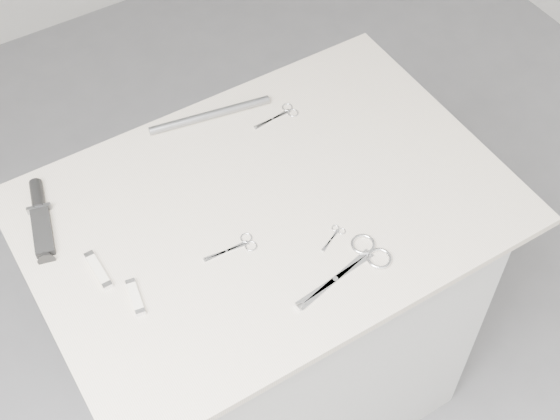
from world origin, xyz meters
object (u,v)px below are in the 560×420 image
embroidery_scissors_b (282,114)px  metal_rail (210,115)px  embroidery_scissors_a (239,246)px  tiny_scissors (334,235)px  large_shears (359,261)px  sheathed_knife (40,215)px  plinth (270,319)px  pocket_knife_a (135,297)px  pocket_knife_b (98,270)px

embroidery_scissors_b → metal_rail: metal_rail is taller
embroidery_scissors_a → tiny_scissors: same height
large_shears → sheathed_knife: sheathed_knife is taller
plinth → pocket_knife_a: bearing=-169.2°
plinth → pocket_knife_b: (-0.37, 0.03, 0.48)m
plinth → sheathed_knife: (-0.42, 0.22, 0.48)m
plinth → embroidery_scissors_b: (0.17, 0.21, 0.47)m
embroidery_scissors_b → pocket_knife_b: size_ratio=1.17×
plinth → metal_rail: bearing=86.2°
plinth → pocket_knife_a: 0.58m
tiny_scissors → metal_rail: (-0.05, 0.43, 0.01)m
metal_rail → tiny_scissors: bearing=-82.8°
plinth → metal_rail: (0.02, 0.29, 0.48)m
plinth → embroidery_scissors_a: 0.49m
metal_rail → pocket_knife_b: bearing=-146.4°
sheathed_knife → metal_rail: size_ratio=0.69×
sheathed_knife → metal_rail: 0.44m
plinth → embroidery_scissors_b: size_ratio=7.97×
embroidery_scissors_b → pocket_knife_b: pocket_knife_b is taller
tiny_scissors → sheathed_knife: bearing=118.3°
metal_rail → plinth: bearing=-93.8°
tiny_scissors → pocket_knife_a: size_ratio=0.86×
tiny_scissors → metal_rail: bearing=71.7°
sheathed_knife → metal_rail: bearing=-66.1°
metal_rail → large_shears: bearing=-83.4°
plinth → metal_rail: size_ratio=3.13×
tiny_scissors → sheathed_knife: size_ratio=0.36×
plinth → sheathed_knife: size_ratio=4.55×
pocket_knife_a → large_shears: bearing=-100.6°
large_shears → sheathed_knife: 0.66m
pocket_knife_b → large_shears: bearing=-120.0°
pocket_knife_b → tiny_scissors: bearing=-112.0°
plinth → embroidery_scissors_b: bearing=52.0°
embroidery_scissors_a → sheathed_knife: bearing=142.7°
pocket_knife_a → pocket_knife_b: size_ratio=0.86×
plinth → large_shears: size_ratio=4.00×
plinth → pocket_knife_a: pocket_knife_a is taller
plinth → large_shears: (0.08, -0.22, 0.47)m
tiny_scissors → pocket_knife_b: bearing=133.5°
large_shears → embroidery_scissors_b: size_ratio=1.99×
tiny_scissors → pocket_knife_b: (-0.44, 0.17, 0.00)m
embroidery_scissors_b → tiny_scissors: bearing=-108.6°
sheathed_knife → plinth: bearing=-103.0°
embroidery_scissors_b → sheathed_knife: sheathed_knife is taller
plinth → large_shears: bearing=-70.3°
embroidery_scissors_b → plinth: bearing=-131.9°
embroidery_scissors_b → pocket_knife_b: (-0.54, -0.18, 0.00)m
sheathed_knife → metal_rail: (0.44, 0.07, 0.00)m
embroidery_scissors_a → sheathed_knife: size_ratio=0.56×
plinth → sheathed_knife: 0.67m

